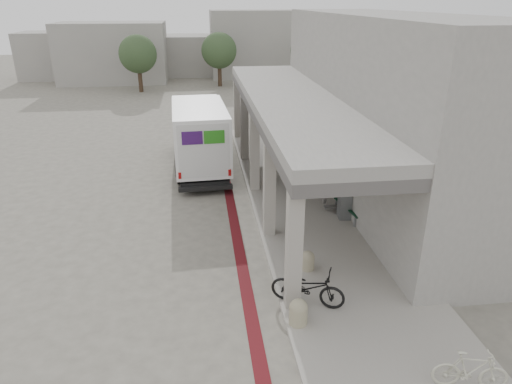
{
  "coord_description": "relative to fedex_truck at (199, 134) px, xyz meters",
  "views": [
    {
      "loc": [
        -0.07,
        -13.16,
        7.49
      ],
      "look_at": [
        1.67,
        0.64,
        1.6
      ],
      "focal_mm": 32.0,
      "sensor_mm": 36.0,
      "label": 1
    }
  ],
  "objects": [
    {
      "name": "distant_backdrop",
      "position": [
        -2.73,
        28.11,
        1.03
      ],
      "size": [
        28.0,
        10.0,
        6.5
      ],
      "color": "gray",
      "rests_on": "ground"
    },
    {
      "name": "bicycle_black",
      "position": [
        2.62,
        -11.3,
        -1.04
      ],
      "size": [
        2.05,
        1.43,
        1.02
      ],
      "primitive_type": "imported",
      "rotation": [
        0.0,
        0.0,
        1.14
      ],
      "color": "black",
      "rests_on": "sidewalk"
    },
    {
      "name": "sidewalk",
      "position": [
        4.12,
        -7.78,
        -1.61
      ],
      "size": [
        4.4,
        28.0,
        0.12
      ],
      "primitive_type": "cube",
      "color": "gray",
      "rests_on": "ground"
    },
    {
      "name": "transit_building",
      "position": [
        6.95,
        -3.28,
        1.73
      ],
      "size": [
        7.6,
        17.0,
        7.0
      ],
      "color": "gray",
      "rests_on": "ground"
    },
    {
      "name": "bicycle_cream",
      "position": [
        5.25,
        -14.47,
        -1.1
      ],
      "size": [
        1.58,
        0.78,
        0.91
      ],
      "primitive_type": "imported",
      "rotation": [
        0.0,
        0.0,
        1.33
      ],
      "color": "beige",
      "rests_on": "sidewalk"
    },
    {
      "name": "utility_cabinet",
      "position": [
        5.12,
        -6.43,
        -1.09
      ],
      "size": [
        0.46,
        0.59,
        0.92
      ],
      "primitive_type": "cube",
      "rotation": [
        0.0,
        0.0,
        -0.09
      ],
      "color": "slate",
      "rests_on": "sidewalk"
    },
    {
      "name": "bike_lane_stripe",
      "position": [
        1.12,
        -5.78,
        -1.67
      ],
      "size": [
        0.35,
        40.0,
        0.01
      ],
      "primitive_type": "cube",
      "color": "#541016",
      "rests_on": "ground"
    },
    {
      "name": "fedex_truck",
      "position": [
        0.0,
        0.0,
        0.0
      ],
      "size": [
        2.63,
        7.46,
        3.14
      ],
      "rotation": [
        0.0,
        0.0,
        0.05
      ],
      "color": "black",
      "rests_on": "ground"
    },
    {
      "name": "tree_right",
      "position": [
        10.12,
        21.22,
        1.51
      ],
      "size": [
        3.2,
        3.2,
        4.8
      ],
      "color": "#38281C",
      "rests_on": "ground"
    },
    {
      "name": "bench",
      "position": [
        5.32,
        -6.43,
        -1.25
      ],
      "size": [
        0.68,
        1.86,
        0.43
      ],
      "rotation": [
        0.0,
        0.0,
        0.16
      ],
      "color": "gray",
      "rests_on": "sidewalk"
    },
    {
      "name": "bollard_near",
      "position": [
        2.22,
        -12.04,
        -1.21
      ],
      "size": [
        0.45,
        0.45,
        0.68
      ],
      "color": "gray",
      "rests_on": "sidewalk"
    },
    {
      "name": "bollard_far",
      "position": [
        3.01,
        -9.67,
        -1.25
      ],
      "size": [
        0.4,
        0.4,
        0.6
      ],
      "color": "gray",
      "rests_on": "sidewalk"
    },
    {
      "name": "tree_left",
      "position": [
        -4.88,
        20.22,
        1.51
      ],
      "size": [
        3.2,
        3.2,
        4.8
      ],
      "color": "#38281C",
      "rests_on": "ground"
    },
    {
      "name": "ground",
      "position": [
        0.12,
        -7.78,
        -1.67
      ],
      "size": [
        120.0,
        120.0,
        0.0
      ],
      "primitive_type": "plane",
      "color": "#625C54",
      "rests_on": "ground"
    },
    {
      "name": "tree_mid",
      "position": [
        2.12,
        22.22,
        1.51
      ],
      "size": [
        3.2,
        3.2,
        4.8
      ],
      "color": "#38281C",
      "rests_on": "ground"
    }
  ]
}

